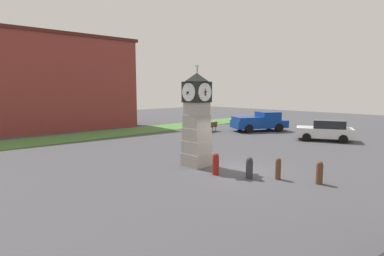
{
  "coord_description": "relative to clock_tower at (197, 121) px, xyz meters",
  "views": [
    {
      "loc": [
        -11.39,
        -8.78,
        3.89
      ],
      "look_at": [
        -0.26,
        2.83,
        1.87
      ],
      "focal_mm": 28.0,
      "sensor_mm": 36.0,
      "label": 1
    }
  ],
  "objects": [
    {
      "name": "car_silver_hatch",
      "position": [
        12.75,
        -1.38,
        -1.53
      ],
      "size": [
        3.51,
        4.51,
        1.62
      ],
      "color": "silver",
      "rests_on": "ground_plane"
    },
    {
      "name": "bollard_near_tower",
      "position": [
        1.52,
        -5.76,
        -1.86
      ],
      "size": [
        0.28,
        0.28,
        0.98
      ],
      "color": "brown",
      "rests_on": "ground_plane"
    },
    {
      "name": "clock_tower",
      "position": [
        0.0,
        0.0,
        0.0
      ],
      "size": [
        1.46,
        1.44,
        4.77
      ],
      "color": "#9C978D",
      "rests_on": "ground_plane"
    },
    {
      "name": "ground_plane",
      "position": [
        0.66,
        -2.07,
        -2.35
      ],
      "size": [
        85.8,
        85.8,
        0.0
      ],
      "primitive_type": "plane",
      "color": "#424247"
    },
    {
      "name": "street_lamp_near_road",
      "position": [
        16.13,
        16.22,
        1.67
      ],
      "size": [
        0.5,
        0.24,
        7.04
      ],
      "color": "slate",
      "rests_on": "ground_plane"
    },
    {
      "name": "bollard_far_row",
      "position": [
        0.06,
        -3.27,
        -1.86
      ],
      "size": [
        0.31,
        0.31,
        0.97
      ],
      "color": "#333338",
      "rests_on": "ground_plane"
    },
    {
      "name": "bollard_end_row",
      "position": [
        -0.56,
        -1.83,
        -1.83
      ],
      "size": [
        0.3,
        0.3,
        1.03
      ],
      "color": "maroon",
      "rests_on": "ground_plane"
    },
    {
      "name": "pickup_truck",
      "position": [
        13.73,
        5.29,
        -1.42
      ],
      "size": [
        5.56,
        4.32,
        1.85
      ],
      "color": "navy",
      "rests_on": "ground_plane"
    },
    {
      "name": "bollard_mid_row",
      "position": [
        0.87,
        -4.22,
        -1.86
      ],
      "size": [
        0.25,
        0.25,
        0.97
      ],
      "color": "brown",
      "rests_on": "ground_plane"
    },
    {
      "name": "bench",
      "position": [
        10.1,
        8.29,
        -1.83
      ],
      "size": [
        1.65,
        0.7,
        0.9
      ],
      "color": "brown",
      "rests_on": "ground_plane"
    },
    {
      "name": "grass_verge_far",
      "position": [
        -0.37,
        13.66,
        -2.33
      ],
      "size": [
        51.48,
        4.4,
        0.04
      ],
      "primitive_type": "cube",
      "color": "#477A38",
      "rests_on": "ground_plane"
    },
    {
      "name": "warehouse_blue_far",
      "position": [
        -1.34,
        20.85,
        2.28
      ],
      "size": [
        19.26,
        8.46,
        9.25
      ],
      "color": "maroon",
      "rests_on": "ground_plane"
    }
  ]
}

